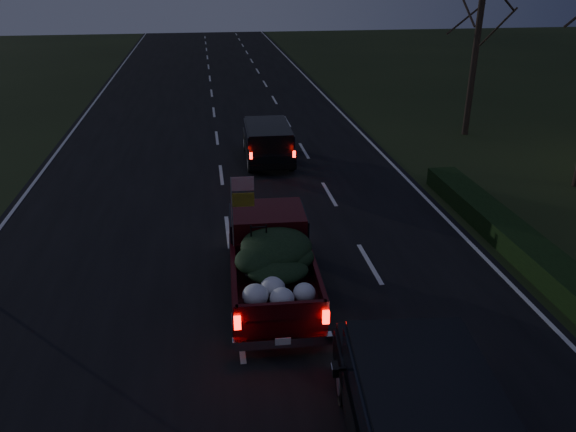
{
  "coord_description": "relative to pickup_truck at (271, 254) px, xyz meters",
  "views": [
    {
      "loc": [
        -0.45,
        -10.03,
        7.19
      ],
      "look_at": [
        1.5,
        3.02,
        1.3
      ],
      "focal_mm": 35.0,
      "sensor_mm": 36.0,
      "label": 1
    }
  ],
  "objects": [
    {
      "name": "road_asphalt",
      "position": [
        -0.88,
        -1.61,
        -0.97
      ],
      "size": [
        14.0,
        120.0,
        0.02
      ],
      "primitive_type": "cube",
      "color": "black",
      "rests_on": "ground"
    },
    {
      "name": "hedge_row",
      "position": [
        6.92,
        1.39,
        -0.68
      ],
      "size": [
        1.0,
        10.0,
        0.6
      ],
      "primitive_type": "cube",
      "color": "black",
      "rests_on": "ground"
    },
    {
      "name": "bare_tree_far",
      "position": [
        10.62,
        12.39,
        4.25
      ],
      "size": [
        3.6,
        3.6,
        7.0
      ],
      "color": "black",
      "rests_on": "ground"
    },
    {
      "name": "rear_suv",
      "position": [
        1.6,
        -5.81,
        0.1
      ],
      "size": [
        2.54,
        5.16,
        1.43
      ],
      "rotation": [
        0.0,
        0.0,
        -0.1
      ],
      "color": "black",
      "rests_on": "ground"
    },
    {
      "name": "pickup_truck",
      "position": [
        0.0,
        0.0,
        0.0
      ],
      "size": [
        2.1,
        5.06,
        2.62
      ],
      "rotation": [
        0.0,
        0.0,
        -0.04
      ],
      "color": "#36070B",
      "rests_on": "ground"
    },
    {
      "name": "lead_suv",
      "position": [
        1.06,
        9.82,
        -0.06
      ],
      "size": [
        1.86,
        4.27,
        1.22
      ],
      "rotation": [
        0.0,
        0.0,
        -0.02
      ],
      "color": "black",
      "rests_on": "ground"
    },
    {
      "name": "ground",
      "position": [
        -0.88,
        -1.61,
        -0.98
      ],
      "size": [
        120.0,
        120.0,
        0.0
      ],
      "primitive_type": "plane",
      "color": "black",
      "rests_on": "ground"
    }
  ]
}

